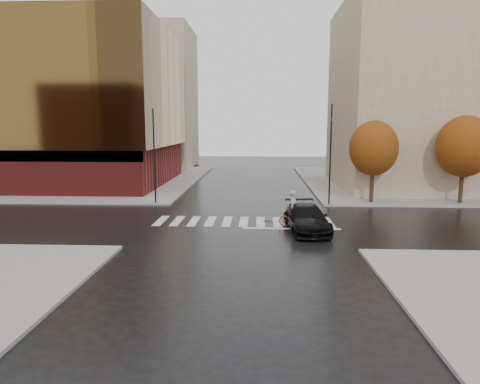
% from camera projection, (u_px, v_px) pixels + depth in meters
% --- Properties ---
extents(ground, '(120.00, 120.00, 0.00)m').
position_uv_depth(ground, '(244.00, 223.00, 27.58)').
color(ground, black).
rests_on(ground, ground).
extents(sidewalk_nw, '(30.00, 30.00, 0.15)m').
position_uv_depth(sidewalk_nw, '(69.00, 179.00, 49.26)').
color(sidewalk_nw, gray).
rests_on(sidewalk_nw, ground).
extents(sidewalk_ne, '(30.00, 30.00, 0.15)m').
position_uv_depth(sidewalk_ne, '(440.00, 182.00, 47.33)').
color(sidewalk_ne, gray).
rests_on(sidewalk_ne, ground).
extents(crosswalk, '(12.00, 3.00, 0.01)m').
position_uv_depth(crosswalk, '(244.00, 222.00, 28.08)').
color(crosswalk, silver).
rests_on(crosswalk, ground).
extents(office_glass, '(27.00, 19.00, 16.00)m').
position_uv_depth(office_glass, '(42.00, 106.00, 45.07)').
color(office_glass, maroon).
rests_on(office_glass, sidewalk_nw).
extents(building_ne_tan, '(16.00, 16.00, 18.00)m').
position_uv_depth(building_ne_tan, '(422.00, 96.00, 42.16)').
color(building_ne_tan, gray).
rests_on(building_ne_tan, sidewalk_ne).
extents(building_nw_far, '(14.00, 12.00, 20.00)m').
position_uv_depth(building_nw_far, '(145.00, 99.00, 63.26)').
color(building_nw_far, gray).
rests_on(building_nw_far, sidewalk_nw).
extents(tree_ne_a, '(3.80, 3.80, 6.50)m').
position_uv_depth(tree_ne_a, '(374.00, 148.00, 33.74)').
color(tree_ne_a, black).
rests_on(tree_ne_a, sidewalk_ne).
extents(tree_ne_b, '(4.20, 4.20, 6.89)m').
position_uv_depth(tree_ne_b, '(464.00, 146.00, 33.39)').
color(tree_ne_b, black).
rests_on(tree_ne_b, sidewalk_ne).
extents(sedan, '(2.69, 5.61, 1.58)m').
position_uv_depth(sedan, '(307.00, 218.00, 25.51)').
color(sedan, black).
rests_on(sedan, ground).
extents(cyclist, '(2.17, 1.45, 2.33)m').
position_uv_depth(cyclist, '(294.00, 215.00, 26.33)').
color(cyclist, maroon).
rests_on(cyclist, ground).
extents(traffic_light_nw, '(0.19, 0.16, 7.39)m').
position_uv_depth(traffic_light_nw, '(154.00, 150.00, 33.46)').
color(traffic_light_nw, black).
rests_on(traffic_light_nw, sidewalk_nw).
extents(traffic_light_ne, '(0.17, 0.20, 7.72)m').
position_uv_depth(traffic_light_ne, '(331.00, 147.00, 32.79)').
color(traffic_light_ne, black).
rests_on(traffic_light_ne, sidewalk_ne).
extents(fire_hydrant, '(0.27, 0.27, 0.77)m').
position_uv_depth(fire_hydrant, '(132.00, 192.00, 37.04)').
color(fire_hydrant, '#CEC50C').
rests_on(fire_hydrant, sidewalk_nw).
extents(manhole, '(0.59, 0.59, 0.01)m').
position_uv_depth(manhole, '(268.00, 221.00, 28.20)').
color(manhole, '#472E19').
rests_on(manhole, ground).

